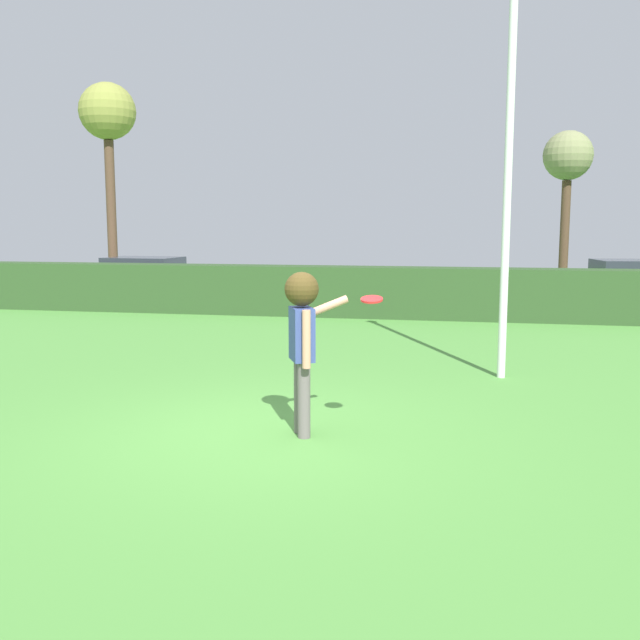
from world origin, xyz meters
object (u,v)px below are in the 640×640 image
object	(u,v)px
person	(303,329)
parked_car_green	(634,279)
oak_tree	(568,162)
frisbee	(372,299)
parked_car_silver	(144,275)
willow_tree	(108,119)
lamppost	(509,139)

from	to	relation	value
person	parked_car_green	xyz separation A→B (m)	(6.59, 14.79, -0.49)
parked_car_green	oak_tree	size ratio (longest dim) A/B	0.83
person	frisbee	bearing A→B (deg)	-3.95
parked_car_silver	oak_tree	xyz separation A→B (m)	(13.13, 4.07, 3.62)
person	willow_tree	distance (m)	19.02
lamppost	person	bearing A→B (deg)	-123.31
frisbee	willow_tree	world-z (taller)	willow_tree
person	oak_tree	bearing A→B (deg)	74.29
person	oak_tree	xyz separation A→B (m)	(4.94, 17.56, 3.13)
lamppost	willow_tree	distance (m)	17.39
parked_car_green	willow_tree	distance (m)	17.56
frisbee	willow_tree	size ratio (longest dim) A/B	0.03
lamppost	willow_tree	size ratio (longest dim) A/B	0.92
lamppost	oak_tree	world-z (taller)	lamppost
parked_car_silver	parked_car_green	world-z (taller)	same
lamppost	parked_car_silver	xyz separation A→B (m)	(-10.48, 10.00, -2.84)
oak_tree	parked_car_silver	bearing A→B (deg)	-162.78
frisbee	parked_car_silver	world-z (taller)	frisbee
frisbee	willow_tree	xyz separation A→B (m)	(-10.96, 15.43, 4.25)
parked_car_green	lamppost	bearing A→B (deg)	-110.82
frisbee	parked_car_green	distance (m)	15.97
lamppost	oak_tree	xyz separation A→B (m)	(2.65, 14.07, 0.78)
person	parked_car_green	distance (m)	16.20
person	lamppost	distance (m)	4.79
person	oak_tree	distance (m)	18.51
parked_car_green	person	bearing A→B (deg)	-114.01
lamppost	parked_car_green	xyz separation A→B (m)	(4.30, 11.30, -2.84)
parked_car_silver	oak_tree	world-z (taller)	oak_tree
willow_tree	oak_tree	bearing A→B (deg)	8.22
willow_tree	lamppost	bearing A→B (deg)	-43.58
parked_car_silver	willow_tree	xyz separation A→B (m)	(-2.01, 1.88, 5.10)
person	frisbee	distance (m)	0.84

